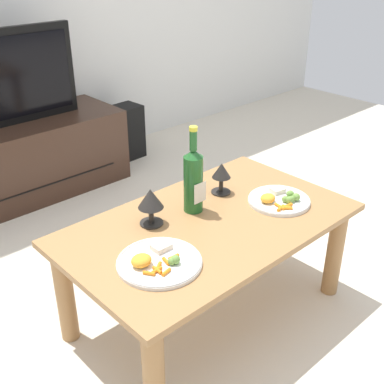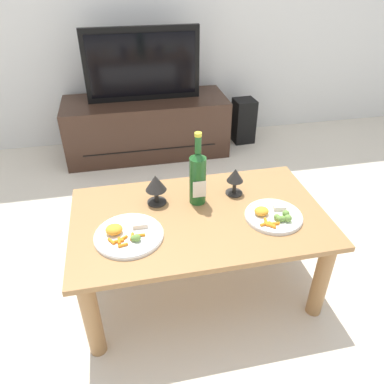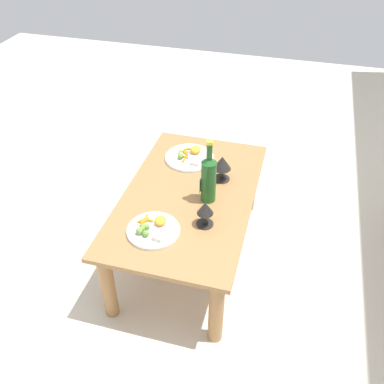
# 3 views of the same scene
# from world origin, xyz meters

# --- Properties ---
(ground_plane) EXTENTS (6.40, 6.40, 0.00)m
(ground_plane) POSITION_xyz_m (0.00, 0.00, 0.00)
(ground_plane) COLOR beige
(dining_table) EXTENTS (1.12, 0.66, 0.44)m
(dining_table) POSITION_xyz_m (0.00, 0.00, 0.36)
(dining_table) COLOR #9E7042
(dining_table) RESTS_ON ground_plane
(tv_stand) EXTENTS (1.27, 0.49, 0.45)m
(tv_stand) POSITION_xyz_m (-0.09, 1.53, 0.23)
(tv_stand) COLOR #382319
(tv_stand) RESTS_ON ground_plane
(tv_screen) EXTENTS (0.85, 0.05, 0.53)m
(tv_screen) POSITION_xyz_m (-0.09, 1.53, 0.72)
(tv_screen) COLOR black
(tv_screen) RESTS_ON tv_stand
(floor_speaker) EXTENTS (0.18, 0.18, 0.37)m
(floor_speaker) POSITION_xyz_m (0.75, 1.57, 0.19)
(floor_speaker) COLOR black
(floor_speaker) RESTS_ON ground_plane
(wine_bottle) EXTENTS (0.08, 0.08, 0.35)m
(wine_bottle) POSITION_xyz_m (0.02, 0.11, 0.58)
(wine_bottle) COLOR #1E5923
(wine_bottle) RESTS_ON dining_table
(goblet_left) EXTENTS (0.10, 0.10, 0.15)m
(goblet_left) POSITION_xyz_m (-0.17, 0.14, 0.54)
(goblet_left) COLOR black
(goblet_left) RESTS_ON dining_table
(goblet_right) EXTENTS (0.08, 0.08, 0.14)m
(goblet_right) POSITION_xyz_m (0.20, 0.14, 0.54)
(goblet_right) COLOR black
(goblet_right) RESTS_ON dining_table
(dinner_plate_left) EXTENTS (0.28, 0.28, 0.05)m
(dinner_plate_left) POSITION_xyz_m (-0.32, -0.08, 0.46)
(dinner_plate_left) COLOR white
(dinner_plate_left) RESTS_ON dining_table
(dinner_plate_right) EXTENTS (0.25, 0.25, 0.05)m
(dinner_plate_right) POSITION_xyz_m (0.31, -0.09, 0.46)
(dinner_plate_right) COLOR white
(dinner_plate_right) RESTS_ON dining_table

